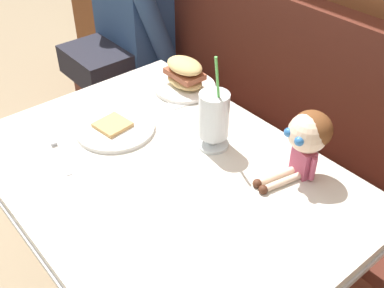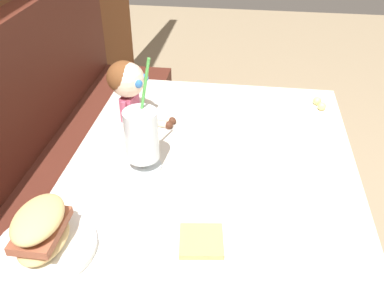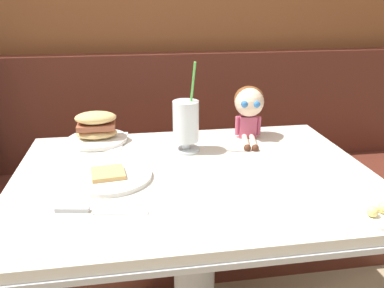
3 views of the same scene
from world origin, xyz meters
name	(u,v)px [view 3 (image 3 of 3)]	position (x,y,z in m)	size (l,w,h in m)	color
wood_panel_wall	(165,8)	(0.00, 1.05, 1.20)	(4.40, 0.08, 2.40)	brown
booth_bench	(174,195)	(0.00, 0.81, 0.33)	(2.60, 0.48, 1.00)	#512319
diner_table	(194,227)	(0.00, 0.18, 0.54)	(1.11, 0.81, 0.74)	silver
toast_plate	(110,176)	(-0.26, 0.18, 0.75)	(0.25, 0.25, 0.03)	white
milkshake_glass	(186,124)	(0.00, 0.36, 0.84)	(0.10, 0.10, 0.31)	silver
sandwich_plate	(97,130)	(-0.31, 0.51, 0.79)	(0.23, 0.23, 0.12)	white
butter_saucer	(377,215)	(0.40, -0.15, 0.75)	(0.12, 0.12, 0.04)	white
butter_knife	(85,211)	(-0.31, -0.01, 0.74)	(0.23, 0.06, 0.01)	silver
seated_doll	(249,105)	(0.25, 0.47, 0.87)	(0.13, 0.23, 0.20)	#B74C6B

